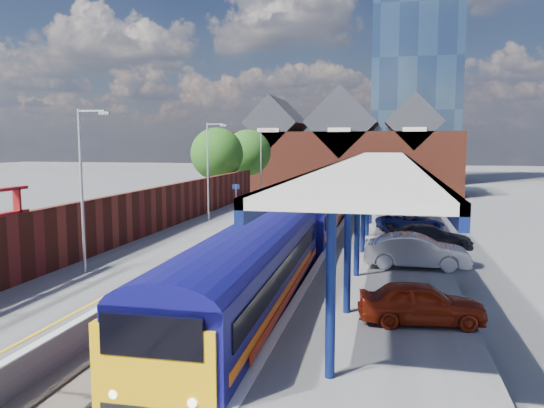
{
  "coord_description": "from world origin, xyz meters",
  "views": [
    {
      "loc": [
        6.3,
        -14.12,
        6.57
      ],
      "look_at": [
        -1.21,
        19.47,
        2.6
      ],
      "focal_mm": 35.0,
      "sensor_mm": 36.0,
      "label": 1
    }
  ],
  "objects": [
    {
      "name": "ballast_bed",
      "position": [
        0.0,
        20.0,
        0.03
      ],
      "size": [
        6.0,
        76.0,
        0.06
      ],
      "primitive_type": "cube",
      "color": "#473D33",
      "rests_on": "ground"
    },
    {
      "name": "coping_right",
      "position": [
        3.15,
        20.0,
        1.02
      ],
      "size": [
        0.3,
        76.0,
        0.05
      ],
      "primitive_type": "cube",
      "color": "silver",
      "rests_on": "right_platform"
    },
    {
      "name": "tree_near",
      "position": [
        -10.35,
        35.91,
        5.35
      ],
      "size": [
        5.2,
        5.2,
        8.1
      ],
      "color": "#382314",
      "rests_on": "ground"
    },
    {
      "name": "lamp_post_b",
      "position": [
        -6.36,
        6.0,
        4.99
      ],
      "size": [
        1.48,
        0.18,
        7.0
      ],
      "color": "#A5A8AA",
      "rests_on": "left_platform"
    },
    {
      "name": "station_building",
      "position": [
        0.0,
        58.0,
        5.45
      ],
      "size": [
        30.0,
        12.12,
        13.78
      ],
      "color": "maroon",
      "rests_on": "ground"
    },
    {
      "name": "parked_car_red",
      "position": [
        7.34,
        2.45,
        1.66
      ],
      "size": [
        4.02,
        2.03,
        1.31
      ],
      "primitive_type": "imported",
      "rotation": [
        0.0,
        0.0,
        1.7
      ],
      "color": "maroon",
      "rests_on": "right_platform"
    },
    {
      "name": "brick_wall",
      "position": [
        -8.1,
        13.54,
        2.45
      ],
      "size": [
        0.35,
        50.0,
        3.86
      ],
      "color": "maroon",
      "rests_on": "left_platform"
    },
    {
      "name": "parked_car_silver",
      "position": [
        7.52,
        10.03,
        1.76
      ],
      "size": [
        4.64,
        1.72,
        1.52
      ],
      "primitive_type": "imported",
      "rotation": [
        0.0,
        0.0,
        1.6
      ],
      "color": "#A8A8AC",
      "rests_on": "right_platform"
    },
    {
      "name": "left_platform",
      "position": [
        -5.5,
        20.0,
        0.5
      ],
      "size": [
        5.0,
        76.0,
        1.0
      ],
      "primitive_type": "cube",
      "color": "#565659",
      "rests_on": "ground"
    },
    {
      "name": "yellow_line",
      "position": [
        -3.75,
        20.0,
        1.01
      ],
      "size": [
        0.14,
        76.0,
        0.01
      ],
      "primitive_type": "cube",
      "color": "yellow",
      "rests_on": "left_platform"
    },
    {
      "name": "lamp_post_d",
      "position": [
        -6.36,
        38.0,
        4.99
      ],
      "size": [
        1.48,
        0.18,
        7.0
      ],
      "color": "#A5A8AA",
      "rests_on": "left_platform"
    },
    {
      "name": "glass_tower",
      "position": [
        10.0,
        80.0,
        20.2
      ],
      "size": [
        14.2,
        14.2,
        40.3
      ],
      "color": "#415670",
      "rests_on": "ground"
    },
    {
      "name": "rails",
      "position": [
        0.0,
        20.0,
        0.12
      ],
      "size": [
        4.51,
        76.0,
        0.14
      ],
      "color": "slate",
      "rests_on": "ground"
    },
    {
      "name": "ground",
      "position": [
        0.0,
        30.0,
        0.0
      ],
      "size": [
        240.0,
        240.0,
        0.0
      ],
      "primitive_type": "plane",
      "color": "#5B5B5E",
      "rests_on": "ground"
    },
    {
      "name": "tree_far",
      "position": [
        -9.35,
        43.91,
        5.35
      ],
      "size": [
        5.2,
        5.2,
        8.1
      ],
      "color": "#382314",
      "rests_on": "ground"
    },
    {
      "name": "canopy",
      "position": [
        5.48,
        21.95,
        5.25
      ],
      "size": [
        4.5,
        52.0,
        4.48
      ],
      "color": "#0D1A50",
      "rests_on": "right_platform"
    },
    {
      "name": "parked_car_blue",
      "position": [
        7.62,
        20.14,
        1.59
      ],
      "size": [
        4.61,
        3.14,
        1.17
      ],
      "primitive_type": "imported",
      "rotation": [
        0.0,
        0.0,
        1.88
      ],
      "color": "navy",
      "rests_on": "right_platform"
    },
    {
      "name": "parked_car_dark",
      "position": [
        8.39,
        14.52,
        1.65
      ],
      "size": [
        4.68,
        2.43,
        1.3
      ],
      "primitive_type": "imported",
      "rotation": [
        0.0,
        0.0,
        1.71
      ],
      "color": "black",
      "rests_on": "right_platform"
    },
    {
      "name": "train",
      "position": [
        1.49,
        28.56,
        2.12
      ],
      "size": [
        3.12,
        65.95,
        3.45
      ],
      "color": "#0E0C59",
      "rests_on": "ground"
    },
    {
      "name": "platform_sign",
      "position": [
        -5.0,
        24.0,
        2.69
      ],
      "size": [
        0.55,
        0.08,
        2.5
      ],
      "color": "#A5A8AA",
      "rests_on": "left_platform"
    },
    {
      "name": "lamp_post_c",
      "position": [
        -6.36,
        22.0,
        4.99
      ],
      "size": [
        1.48,
        0.18,
        7.0
      ],
      "color": "#A5A8AA",
      "rests_on": "left_platform"
    },
    {
      "name": "right_platform",
      "position": [
        6.0,
        20.0,
        0.5
      ],
      "size": [
        6.0,
        76.0,
        1.0
      ],
      "primitive_type": "cube",
      "color": "#565659",
      "rests_on": "ground"
    },
    {
      "name": "coping_left",
      "position": [
        -3.15,
        20.0,
        1.02
      ],
      "size": [
        0.3,
        76.0,
        0.05
      ],
      "primitive_type": "cube",
      "color": "silver",
      "rests_on": "left_platform"
    }
  ]
}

